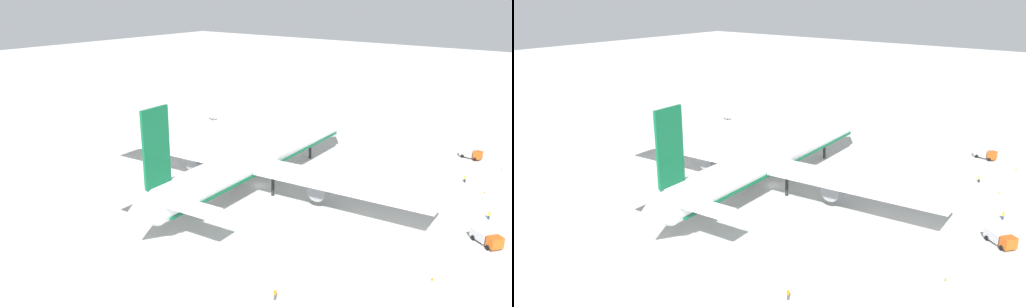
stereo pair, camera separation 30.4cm
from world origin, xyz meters
TOP-DOWN VIEW (x-y plane):
  - ground_plane at (0.00, 0.00)m, footprint 600.00×600.00m
  - airliner at (-1.34, -0.12)m, footprint 80.11×80.93m
  - service_truck_0 at (1.71, -47.95)m, footprint 5.43×6.17m
  - service_truck_1 at (48.81, -31.59)m, footprint 3.32×5.70m
  - baggage_cart_0 at (38.87, 49.51)m, footprint 1.98×3.03m
  - ground_worker_0 at (-34.33, -28.65)m, footprint 0.49×0.49m
  - ground_worker_1 at (30.23, -35.77)m, footprint 0.49×0.49m
  - ground_worker_2 at (12.70, -45.55)m, footprint 0.41×0.41m
  - traffic_cone_0 at (41.72, 7.52)m, footprint 0.36×0.36m
  - traffic_cone_1 at (-15.48, -44.69)m, footprint 0.36×0.36m
  - traffic_cone_2 at (44.05, -40.41)m, footprint 0.36×0.36m
  - traffic_cone_3 at (26.12, -41.22)m, footprint 0.36×0.36m

SIDE VIEW (x-z plane):
  - ground_plane at x=0.00m, z-range 0.00..0.00m
  - baggage_cart_0 at x=38.87m, z-range 0.06..0.46m
  - traffic_cone_0 at x=41.72m, z-range 0.00..0.55m
  - traffic_cone_1 at x=-15.48m, z-range 0.00..0.55m
  - traffic_cone_2 at x=44.05m, z-range 0.00..0.55m
  - traffic_cone_3 at x=26.12m, z-range 0.00..0.55m
  - ground_worker_1 at x=30.23m, z-range 0.01..1.71m
  - ground_worker_0 at x=-34.33m, z-range 0.01..1.73m
  - ground_worker_2 at x=12.70m, z-range 0.01..1.74m
  - service_truck_0 at x=1.71m, z-range 0.09..2.50m
  - service_truck_1 at x=48.81m, z-range 0.17..2.68m
  - airliner at x=-1.34m, z-range -5.12..18.87m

